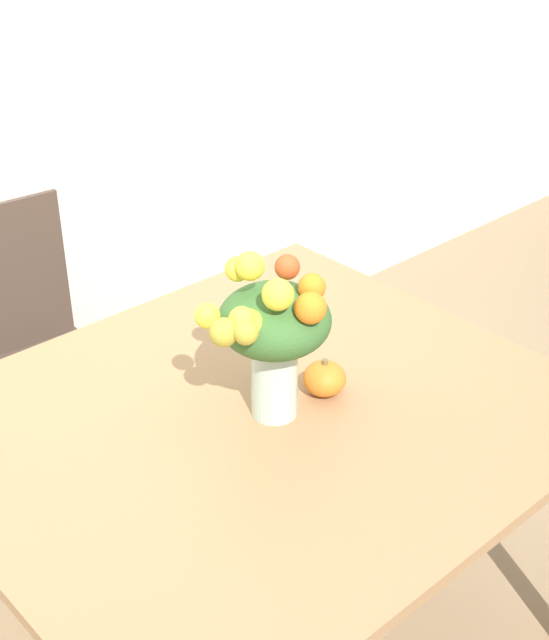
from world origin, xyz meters
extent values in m
cube|color=#9E754C|center=(0.00, 0.00, 0.76)|extent=(1.37, 1.19, 0.03)
cylinder|color=#9E754C|center=(0.62, 0.54, 0.37)|extent=(0.06, 0.06, 0.75)
cylinder|color=#B2CCBC|center=(0.02, -0.03, 0.87)|extent=(0.10, 0.10, 0.19)
cylinder|color=silver|center=(0.02, -0.03, 0.82)|extent=(0.09, 0.09, 0.09)
cylinder|color=#38662D|center=(0.05, -0.03, 0.91)|extent=(0.01, 0.00, 0.24)
cylinder|color=#38662D|center=(0.03, -0.01, 0.91)|extent=(0.00, 0.01, 0.24)
cylinder|color=#38662D|center=(0.01, -0.01, 0.91)|extent=(0.01, 0.00, 0.24)
cylinder|color=#38662D|center=(0.01, -0.04, 0.91)|extent=(0.01, 0.01, 0.24)
cylinder|color=#38662D|center=(0.03, -0.05, 0.91)|extent=(0.01, 0.01, 0.24)
ellipsoid|color=#38662D|center=(0.02, -0.03, 1.02)|extent=(0.24, 0.24, 0.15)
sphere|color=orange|center=(0.03, -0.13, 1.09)|extent=(0.07, 0.07, 0.07)
sphere|color=#AD9E33|center=(-0.12, -0.04, 1.05)|extent=(0.06, 0.06, 0.06)
sphere|color=yellow|center=(-0.02, 0.03, 1.13)|extent=(0.05, 0.05, 0.05)
sphere|color=yellow|center=(-0.11, 0.03, 1.06)|extent=(0.05, 0.05, 0.05)
sphere|color=orange|center=(0.08, -0.08, 1.10)|extent=(0.06, 0.06, 0.06)
sphere|color=yellow|center=(-0.02, -0.09, 1.12)|extent=(0.07, 0.07, 0.07)
sphere|color=yellow|center=(-0.09, -0.05, 1.07)|extent=(0.05, 0.05, 0.05)
sphere|color=yellow|center=(-0.02, 0.00, 1.15)|extent=(0.06, 0.06, 0.06)
sphere|color=#D64C23|center=(0.08, -0.01, 1.12)|extent=(0.05, 0.05, 0.05)
sphere|color=#AD9E33|center=(-0.10, -0.08, 1.06)|extent=(0.05, 0.05, 0.05)
sphere|color=yellow|center=(-0.07, -0.05, 1.05)|extent=(0.07, 0.07, 0.07)
ellipsoid|color=orange|center=(0.16, -0.05, 0.82)|extent=(0.10, 0.10, 0.08)
cylinder|color=brown|center=(0.16, -0.05, 0.86)|extent=(0.01, 0.01, 0.02)
cube|color=#47382D|center=(-0.07, 0.91, 0.45)|extent=(0.45, 0.45, 0.02)
cylinder|color=#47382D|center=(-0.25, 0.75, 0.22)|extent=(0.04, 0.04, 0.44)
cylinder|color=#47382D|center=(0.09, 0.73, 0.22)|extent=(0.04, 0.04, 0.44)
cylinder|color=#47382D|center=(0.11, 1.07, 0.22)|extent=(0.04, 0.04, 0.44)
cube|color=#47382D|center=(-0.06, 1.11, 0.71)|extent=(0.40, 0.05, 0.49)
camera|label=1|loc=(-1.08, -1.24, 1.96)|focal=50.00mm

